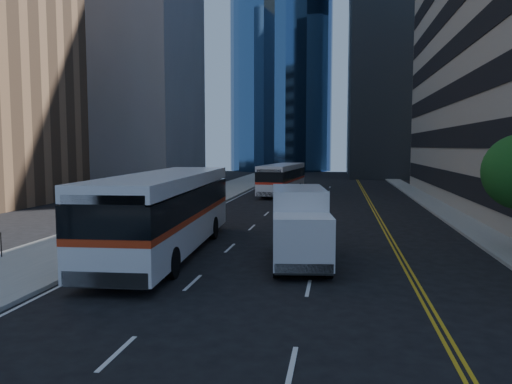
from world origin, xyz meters
TOP-DOWN VIEW (x-y plane):
  - ground at (0.00, 0.00)m, footprint 160.00×160.00m
  - sidewalk_west at (-10.50, 25.00)m, footprint 5.00×90.00m
  - sidewalk_east at (9.00, 25.00)m, footprint 2.00×90.00m
  - midrise_west at (-28.00, 52.00)m, footprint 18.00×18.00m
  - bus_front at (-5.99, 6.44)m, footprint 3.79×13.83m
  - bus_rear at (-4.00, 34.35)m, footprint 3.59×11.66m
  - box_truck at (-0.10, 5.71)m, footprint 2.92×6.44m

SIDE VIEW (x-z plane):
  - ground at x=0.00m, z-range 0.00..0.00m
  - sidewalk_west at x=-10.50m, z-range 0.00..0.15m
  - sidewalk_east at x=9.00m, z-range 0.00..0.15m
  - box_truck at x=-0.10m, z-range 0.09..3.06m
  - bus_rear at x=-4.00m, z-range 0.14..3.10m
  - bus_front at x=-5.99m, z-range 0.16..3.69m
  - midrise_west at x=-28.00m, z-range 0.00..35.00m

